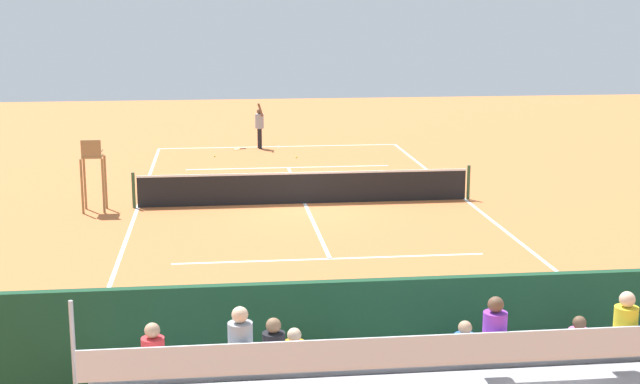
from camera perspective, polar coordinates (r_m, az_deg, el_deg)
The scene contains 12 objects.
ground_plane at distance 27.29m, azimuth -0.98°, elevation -0.73°, with size 60.00×60.00×0.00m, color #C66B38.
court_line_markings at distance 27.32m, azimuth -0.99°, elevation -0.71°, with size 10.10×22.20×0.01m.
tennis_net at distance 27.18m, azimuth -0.99°, elevation 0.30°, with size 10.30×0.10×1.07m.
backdrop_wall at distance 13.71m, azimuth 4.96°, elevation -9.49°, with size 18.00×0.16×2.00m, color #194228.
bleacher_stand at distance 12.48m, azimuth 6.24°, elevation -11.90°, with size 9.06×2.40×2.48m.
umpire_chair at distance 26.79m, azimuth -14.23°, elevation 1.53°, with size 0.67×0.67×2.14m.
courtside_bench at distance 14.93m, azimuth 10.73°, elevation -9.65°, with size 1.80×0.40×0.93m.
equipment_bag at distance 14.59m, azimuth 4.89°, elevation -11.61°, with size 0.90×0.36×0.36m, color #B22D2D.
tennis_player at distance 37.45m, azimuth -3.86°, elevation 4.31°, with size 0.41×0.55×1.93m.
tennis_racket at distance 37.43m, azimuth -5.28°, elevation 2.73°, with size 0.59×0.37×0.03m.
tennis_ball_near at distance 35.72m, azimuth -6.71°, elevation 2.28°, with size 0.07×0.07×0.07m, color #CCDB33.
tennis_ball_far at distance 35.25m, azimuth -1.51°, elevation 2.23°, with size 0.07×0.07×0.07m, color #CCDB33.
Camera 1 is at (2.64, 26.48, 6.01)m, focal length 50.40 mm.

